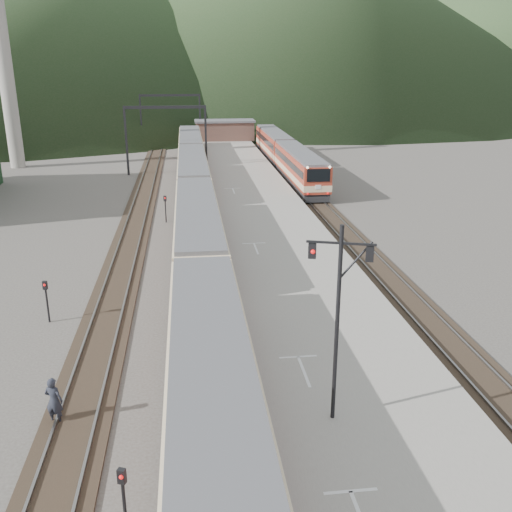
{
  "coord_description": "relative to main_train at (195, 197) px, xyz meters",
  "views": [
    {
      "loc": [
        -0.53,
        -13.77,
        12.78
      ],
      "look_at": [
        3.27,
        17.58,
        2.0
      ],
      "focal_mm": 40.0,
      "sensor_mm": 36.0,
      "label": 1
    }
  ],
  "objects": [
    {
      "name": "hill_a",
      "position": [
        -40.0,
        156.67,
        27.97
      ],
      "size": [
        180.0,
        180.0,
        60.0
      ],
      "primitive_type": "cone",
      "color": "#294521",
      "rests_on": "ground"
    },
    {
      "name": "short_signal_b",
      "position": [
        -2.47,
        -0.29,
        -0.56
      ],
      "size": [
        0.26,
        0.22,
        2.27
      ],
      "color": "black",
      "rests_on": "ground"
    },
    {
      "name": "track_second",
      "position": [
        11.5,
        6.67,
        -1.96
      ],
      "size": [
        2.6,
        200.0,
        0.23
      ],
      "color": "black",
      "rests_on": "ground"
    },
    {
      "name": "signal_mast",
      "position": [
        4.18,
        -30.5,
        3.24
      ],
      "size": [
        2.12,
        0.77,
        6.99
      ],
      "color": "black",
      "rests_on": "platform"
    },
    {
      "name": "main_train",
      "position": [
        0.0,
        0.0,
        0.0
      ],
      "size": [
        2.94,
        80.69,
        3.59
      ],
      "color": "beige",
      "rests_on": "track_main"
    },
    {
      "name": "station_shed",
      "position": [
        5.6,
        44.67,
        0.54
      ],
      "size": [
        9.4,
        4.4,
        3.1
      ],
      "color": "brown",
      "rests_on": "platform"
    },
    {
      "name": "platform",
      "position": [
        5.6,
        4.67,
        -1.53
      ],
      "size": [
        8.0,
        100.0,
        1.0
      ],
      "primitive_type": "cube",
      "color": "gray",
      "rests_on": "ground"
    },
    {
      "name": "ground",
      "position": [
        0.0,
        -33.33,
        -2.03
      ],
      "size": [
        400.0,
        400.0,
        0.0
      ],
      "primitive_type": "plane",
      "color": "#47423D",
      "rests_on": "ground"
    },
    {
      "name": "gantry_near",
      "position": [
        -2.85,
        21.67,
        3.56
      ],
      "size": [
        9.55,
        0.25,
        8.0
      ],
      "color": "black",
      "rests_on": "ground"
    },
    {
      "name": "gantry_far",
      "position": [
        -2.85,
        46.67,
        3.56
      ],
      "size": [
        9.55,
        0.25,
        8.0
      ],
      "color": "black",
      "rests_on": "ground"
    },
    {
      "name": "track_far",
      "position": [
        -5.0,
        6.67,
        -1.96
      ],
      "size": [
        2.6,
        200.0,
        0.23
      ],
      "color": "black",
      "rests_on": "ground"
    },
    {
      "name": "short_signal_a",
      "position": [
        -2.64,
        -33.96,
        -0.56
      ],
      "size": [
        0.26,
        0.23,
        2.27
      ],
      "color": "black",
      "rests_on": "ground"
    },
    {
      "name": "smokestack",
      "position": [
        -22.0,
        28.67,
        12.97
      ],
      "size": [
        1.8,
        1.8,
        30.0
      ],
      "primitive_type": "cylinder",
      "color": "#9E998E",
      "rests_on": "ground"
    },
    {
      "name": "short_signal_c",
      "position": [
        -7.93,
        -19.16,
        -0.56
      ],
      "size": [
        0.25,
        0.2,
        2.27
      ],
      "color": "black",
      "rests_on": "ground"
    },
    {
      "name": "track_main",
      "position": [
        0.0,
        6.67,
        -1.96
      ],
      "size": [
        2.6,
        200.0,
        0.23
      ],
      "color": "black",
      "rests_on": "ground"
    },
    {
      "name": "worker",
      "position": [
        -5.75,
        -28.18,
        -1.08
      ],
      "size": [
        0.79,
        0.64,
        1.89
      ],
      "primitive_type": "imported",
      "rotation": [
        0.0,
        0.0,
        2.84
      ],
      "color": "#222530",
      "rests_on": "ground"
    },
    {
      "name": "hill_c",
      "position": [
        110.0,
        176.67,
        22.97
      ],
      "size": [
        160.0,
        160.0,
        50.0
      ],
      "primitive_type": "cone",
      "color": "#294521",
      "rests_on": "ground"
    },
    {
      "name": "second_train",
      "position": [
        11.5,
        22.35,
        -0.16
      ],
      "size": [
        2.68,
        36.5,
        3.27
      ],
      "color": "#A63624",
      "rests_on": "track_second"
    }
  ]
}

